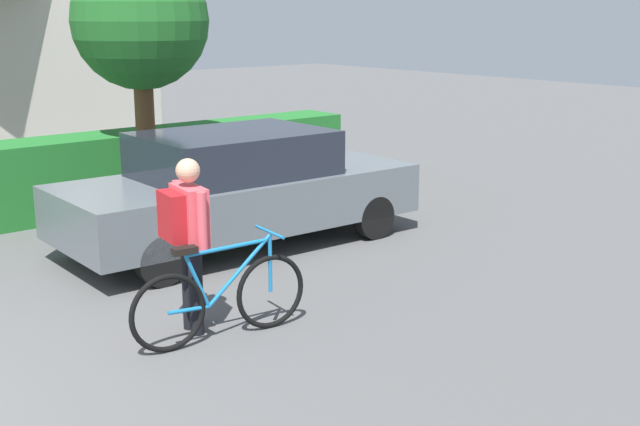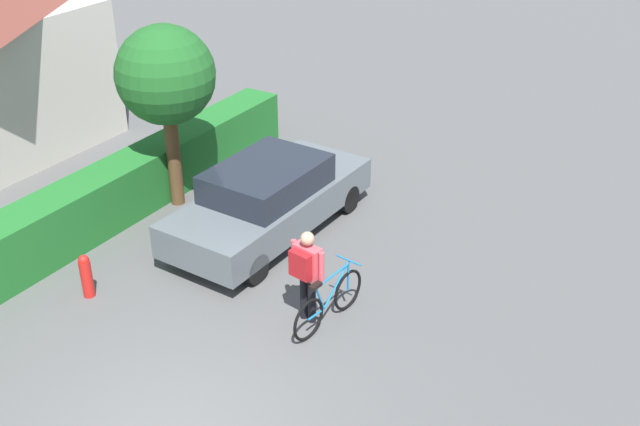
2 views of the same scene
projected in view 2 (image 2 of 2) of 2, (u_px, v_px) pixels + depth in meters
The scene contains 5 objects.
parked_car_near at pixel (269, 198), 14.71m from camera, with size 4.62×1.98×1.47m.
bicycle at pixel (329, 302), 12.34m from camera, with size 1.75×0.50×0.95m.
person_rider at pixel (306, 269), 12.11m from camera, with size 0.40×0.66×1.64m.
tree_kerbside at pixel (166, 77), 14.82m from camera, with size 1.95×1.95×3.76m.
fire_hydrant at pixel (86, 275), 12.99m from camera, with size 0.20×0.20×0.81m.
Camera 2 is at (-5.27, -5.63, 7.62)m, focal length 43.24 mm.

